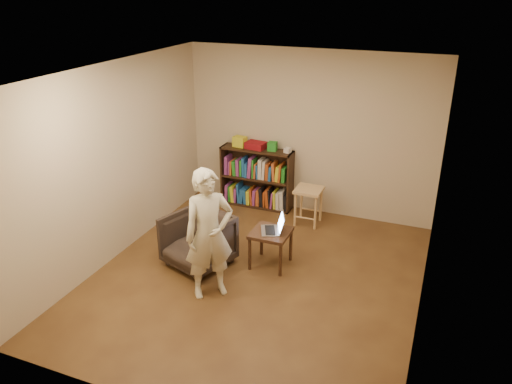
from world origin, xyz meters
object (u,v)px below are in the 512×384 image
at_px(armchair, 198,241).
at_px(person, 209,234).
at_px(bookshelf, 257,181).
at_px(stool, 309,195).
at_px(laptop, 275,227).
at_px(side_table, 271,237).

distance_m(armchair, person, 0.83).
distance_m(bookshelf, armchair, 2.05).
bearing_deg(stool, armchair, -120.43).
xyz_separation_m(bookshelf, stool, (0.99, -0.33, 0.03)).
bearing_deg(laptop, armchair, -92.07).
bearing_deg(person, armchair, 87.21).
xyz_separation_m(stool, armchair, (-1.01, -1.72, -0.12)).
bearing_deg(person, side_table, 20.00).
bearing_deg(stool, bookshelf, 161.26).
bearing_deg(armchair, laptop, 40.20).
height_order(bookshelf, laptop, bookshelf).
bearing_deg(person, stool, 32.98).
relative_size(bookshelf, laptop, 2.89).
distance_m(side_table, person, 1.06).
bearing_deg(laptop, person, -52.03).
xyz_separation_m(stool, laptop, (-0.07, -1.35, 0.08)).
xyz_separation_m(side_table, laptop, (0.04, 0.02, 0.14)).
distance_m(bookshelf, stool, 1.04).
xyz_separation_m(bookshelf, laptop, (0.92, -1.68, 0.12)).
xyz_separation_m(bookshelf, person, (0.43, -2.58, 0.36)).
xyz_separation_m(laptop, person, (-0.49, -0.90, 0.25)).
bearing_deg(stool, laptop, -92.97).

